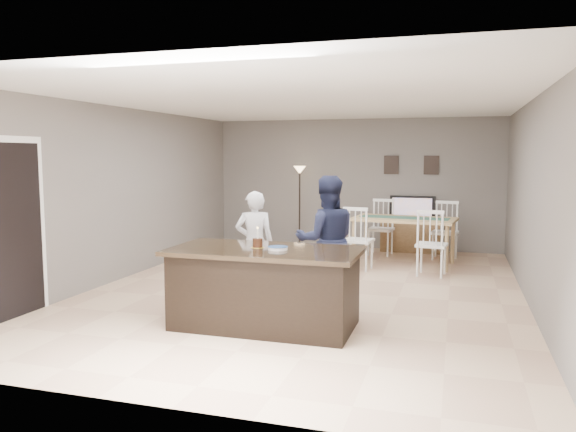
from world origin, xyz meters
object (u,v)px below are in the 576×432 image
(floor_lamp, at_px, (300,184))
(man, at_px, (327,240))
(tv_console, at_px, (411,237))
(birthday_cake, at_px, (258,243))
(woman, at_px, (255,243))
(dining_table, at_px, (404,226))
(plate_stack, at_px, (278,248))
(kitchen_island, at_px, (265,287))
(television, at_px, (412,209))

(floor_lamp, bearing_deg, man, -69.90)
(tv_console, xyz_separation_m, birthday_cake, (-1.30, -5.52, 0.66))
(woman, bearing_deg, floor_lamp, -104.62)
(woman, bearing_deg, dining_table, -143.67)
(tv_console, relative_size, plate_stack, 5.29)
(man, distance_m, dining_table, 3.11)
(plate_stack, bearing_deg, floor_lamp, 103.15)
(birthday_cake, distance_m, plate_stack, 0.28)
(tv_console, height_order, floor_lamp, floor_lamp)
(kitchen_island, bearing_deg, tv_console, 77.84)
(floor_lamp, bearing_deg, dining_table, -28.70)
(dining_table, bearing_deg, kitchen_island, -99.19)
(television, height_order, plate_stack, television)
(woman, xyz_separation_m, dining_table, (1.79, 2.85, -0.04))
(television, height_order, dining_table, television)
(television, bearing_deg, floor_lamp, 4.63)
(television, relative_size, birthday_cake, 3.86)
(kitchen_island, bearing_deg, television, 77.99)
(tv_console, bearing_deg, plate_stack, -100.54)
(dining_table, bearing_deg, man, -97.09)
(woman, xyz_separation_m, birthday_cake, (0.52, -1.30, 0.23))
(tv_console, distance_m, man, 4.49)
(tv_console, height_order, woman, woman)
(television, distance_m, floor_lamp, 2.37)
(television, height_order, floor_lamp, floor_lamp)
(kitchen_island, distance_m, floor_lamp, 5.64)
(dining_table, distance_m, floor_lamp, 2.69)
(woman, height_order, dining_table, woman)
(kitchen_island, xyz_separation_m, tv_console, (1.20, 5.57, -0.15))
(man, relative_size, plate_stack, 7.45)
(woman, bearing_deg, television, -134.52)
(tv_console, distance_m, dining_table, 1.43)
(tv_console, height_order, birthday_cake, birthday_cake)
(television, bearing_deg, birthday_cake, 76.85)
(man, bearing_deg, dining_table, -124.36)
(plate_stack, bearing_deg, television, 79.59)
(television, relative_size, plate_stack, 4.03)
(kitchen_island, xyz_separation_m, plate_stack, (0.16, -0.02, 0.46))
(floor_lamp, bearing_deg, plate_stack, -76.85)
(television, height_order, birthday_cake, birthday_cake)
(kitchen_island, xyz_separation_m, television, (1.20, 5.64, 0.41))
(floor_lamp, bearing_deg, kitchen_island, -78.42)
(plate_stack, bearing_deg, dining_table, 76.53)
(tv_console, height_order, plate_stack, plate_stack)
(dining_table, bearing_deg, tv_console, 95.17)
(birthday_cake, distance_m, floor_lamp, 5.51)
(kitchen_island, height_order, birthday_cake, birthday_cake)
(tv_console, xyz_separation_m, woman, (-1.82, -4.22, 0.43))
(birthday_cake, distance_m, dining_table, 4.35)
(kitchen_island, relative_size, floor_lamp, 1.25)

